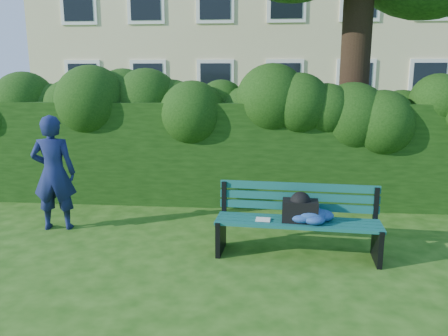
# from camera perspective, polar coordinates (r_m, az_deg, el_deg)

# --- Properties ---
(ground) EXTENTS (80.00, 80.00, 0.00)m
(ground) POSITION_cam_1_polar(r_m,az_deg,el_deg) (5.98, -0.56, -10.14)
(ground) COLOR #1E4B0E
(ground) RESTS_ON ground
(hedge) EXTENTS (10.00, 1.00, 1.80)m
(hedge) POSITION_cam_1_polar(r_m,az_deg,el_deg) (7.85, 1.11, 2.05)
(hedge) COLOR black
(hedge) RESTS_ON ground
(park_bench) EXTENTS (2.08, 0.70, 0.89)m
(park_bench) POSITION_cam_1_polar(r_m,az_deg,el_deg) (5.61, 9.99, -6.32)
(park_bench) COLOR #10544F
(park_bench) RESTS_ON ground
(man_reading) EXTENTS (0.68, 0.51, 1.71)m
(man_reading) POSITION_cam_1_polar(r_m,az_deg,el_deg) (6.87, -21.35, -0.61)
(man_reading) COLOR #161F4F
(man_reading) RESTS_ON ground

